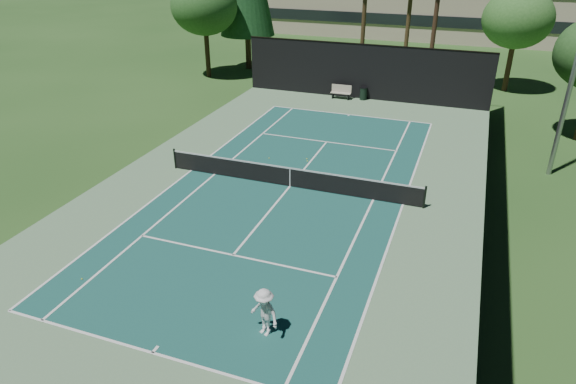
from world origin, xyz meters
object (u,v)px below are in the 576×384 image
tennis_net (290,176)px  trash_bin (363,93)px  park_bench (341,91)px  tennis_ball_a (82,279)px  tennis_ball_b (307,161)px  tennis_ball_c (307,159)px  tennis_ball_d (269,158)px  player (264,312)px

tennis_net → trash_bin: 15.75m
tennis_net → park_bench: 15.52m
tennis_ball_a → trash_bin: (4.49, 25.41, 0.45)m
tennis_ball_b → tennis_ball_c: 0.30m
tennis_ball_a → tennis_ball_b: (4.24, 12.90, 0.00)m
tennis_net → tennis_ball_d: size_ratio=198.11×
tennis_net → player: (2.79, -9.96, 0.26)m
tennis_ball_d → park_bench: 12.58m
park_bench → trash_bin: size_ratio=1.59×
tennis_ball_a → tennis_ball_b: bearing=71.8°
tennis_ball_a → tennis_ball_c: (4.12, 13.18, 0.00)m
tennis_ball_d → tennis_ball_b: bearing=9.2°
tennis_net → tennis_ball_b: bearing=92.9°
tennis_net → park_bench: (-1.54, 15.45, -0.01)m
trash_bin → tennis_net: bearing=-90.3°
player → tennis_ball_d: size_ratio=25.21×
tennis_ball_b → tennis_ball_c: size_ratio=1.01×
tennis_ball_d → trash_bin: (2.36, 12.85, 0.45)m
player → tennis_ball_c: bearing=124.9°
player → tennis_ball_b: size_ratio=22.80×
tennis_ball_d → trash_bin: trash_bin is taller
tennis_ball_b → park_bench: size_ratio=0.05×
tennis_ball_c → tennis_ball_d: tennis_ball_c is taller
tennis_net → tennis_ball_b: (-0.16, 3.24, -0.52)m
tennis_ball_a → tennis_ball_d: tennis_ball_d is taller
player → trash_bin: 25.85m
park_bench → trash_bin: bearing=10.5°
player → tennis_ball_b: 13.54m
tennis_net → tennis_ball_a: 10.63m
park_bench → trash_bin: (1.63, 0.30, -0.07)m
tennis_ball_d → park_bench: size_ratio=0.04×
tennis_ball_d → trash_bin: bearing=79.6°
tennis_net → tennis_ball_a: (-4.40, -9.66, -0.53)m
tennis_net → player: bearing=-74.4°
tennis_ball_c → park_bench: park_bench is taller
tennis_ball_d → park_bench: (0.74, 12.55, 0.51)m
tennis_ball_b → trash_bin: bearing=88.8°
tennis_net → player: size_ratio=7.86×
tennis_ball_c → park_bench: size_ratio=0.05×
tennis_ball_c → tennis_ball_d: 2.08m
trash_bin → tennis_ball_a: bearing=-100.0°
player → tennis_ball_a: player is taller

